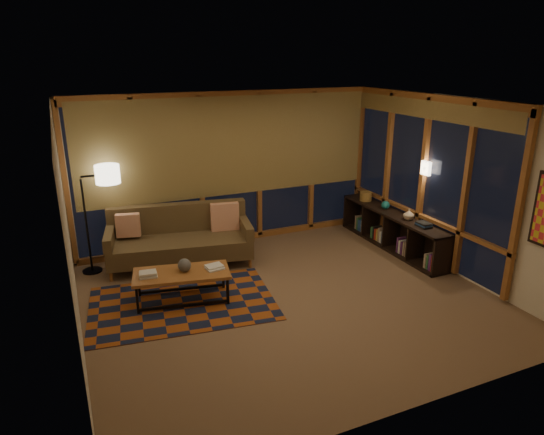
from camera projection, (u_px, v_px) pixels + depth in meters
name	position (u px, v px, depth m)	size (l,w,h in m)	color
floor	(290.00, 299.00, 6.86)	(5.50, 5.00, 0.01)	brown
ceiling	(292.00, 104.00, 5.99)	(5.50, 5.00, 0.01)	silver
walls	(291.00, 208.00, 6.42)	(5.51, 5.01, 2.70)	beige
window_wall_back	(231.00, 170.00, 8.53)	(5.30, 0.16, 2.60)	brown
window_wall_right	(421.00, 178.00, 7.96)	(0.16, 3.70, 2.60)	brown
wall_sconce	(426.00, 168.00, 7.75)	(0.12, 0.18, 0.22)	#FEF1CF
sofa	(180.00, 238.00, 7.82)	(2.26, 0.91, 0.93)	#49361F
pillow_left	(128.00, 228.00, 7.72)	(0.37, 0.12, 0.37)	#C04520
pillow_right	(225.00, 217.00, 8.12)	(0.47, 0.16, 0.47)	#C04520
area_rug	(183.00, 303.00, 6.72)	(2.49, 1.66, 0.01)	#934315
coffee_table	(182.00, 286.00, 6.73)	(1.31, 0.60, 0.44)	brown
book_stack_a	(148.00, 274.00, 6.53)	(0.23, 0.19, 0.07)	silver
book_stack_b	(215.00, 267.00, 6.76)	(0.23, 0.18, 0.05)	silver
ceramic_pot	(184.00, 265.00, 6.67)	(0.19, 0.19, 0.19)	black
floor_lamp	(86.00, 221.00, 7.44)	(0.57, 0.37, 1.70)	black
bookshelf	(392.00, 230.00, 8.57)	(0.40, 2.59, 0.65)	black
basket	(366.00, 196.00, 9.15)	(0.22, 0.22, 0.17)	#A37439
teal_bowl	(385.00, 205.00, 8.65)	(0.15, 0.15, 0.15)	#176F70
vase	(409.00, 214.00, 8.09)	(0.18, 0.18, 0.19)	tan
shelf_book_stack	(424.00, 225.00, 7.78)	(0.18, 0.25, 0.07)	silver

